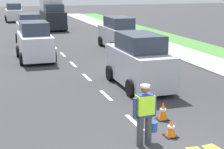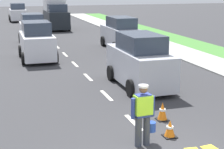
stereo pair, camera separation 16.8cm
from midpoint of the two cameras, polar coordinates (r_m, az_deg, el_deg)
name	(u,v)px [view 1 (the left image)]	position (r m, az deg, el deg)	size (l,w,h in m)	color
ground_plane	(48,40)	(28.85, -10.15, 5.26)	(96.00, 96.00, 0.00)	#333335
sidewalk_right	(207,62)	(20.96, 14.37, 1.88)	(2.40, 72.00, 0.14)	#9E9E99
lane_center_line	(41,34)	(32.97, -11.20, 6.27)	(0.14, 46.40, 0.01)	silver
road_worker	(145,112)	(9.64, 4.70, -5.84)	(0.76, 0.40, 1.67)	#383D4C
traffic_cone_near	(163,111)	(11.71, 7.54, -5.65)	(0.36, 0.36, 0.59)	black
traffic_cone_far	(171,128)	(10.50, 8.73, -8.28)	(0.36, 0.36, 0.50)	black
delivery_truck	(52,12)	(35.91, -9.42, 9.51)	(2.16, 4.60, 3.54)	black
car_parked_far	(118,34)	(24.52, 0.80, 6.32)	(1.87, 4.36, 2.12)	silver
car_outgoing_ahead	(139,62)	(15.24, 3.88, 1.93)	(1.89, 4.16, 2.24)	silver
car_oncoming_lead	(35,42)	(21.25, -12.16, 4.92)	(1.94, 3.88, 2.16)	silver
car_oncoming_third	(14,13)	(45.12, -15.14, 9.24)	(2.06, 4.05, 2.08)	silver
car_oncoming_second	(30,30)	(27.02, -12.86, 6.73)	(1.87, 3.87, 2.18)	silver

